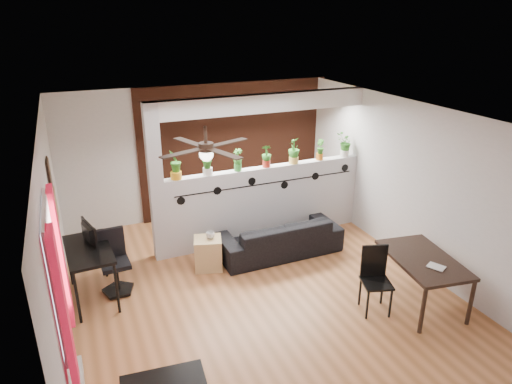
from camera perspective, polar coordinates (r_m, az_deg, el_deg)
name	(u,v)px	position (r m, az deg, el deg)	size (l,w,h in m)	color
room_shell	(258,209)	(6.31, 0.26, -2.09)	(6.30, 7.10, 2.90)	#9A5C32
partition_wall	(266,203)	(8.11, 1.27, -1.36)	(3.60, 0.18, 1.35)	#BCBCC1
ceiling_header	(267,103)	(7.61, 1.38, 11.06)	(3.60, 0.18, 0.30)	silver
pier_column	(156,185)	(7.36, -12.39, 0.91)	(0.22, 0.20, 2.60)	#BCBCC1
brick_panel	(236,148)	(9.19, -2.47, 5.51)	(3.90, 0.05, 2.60)	#AF5132
vine_decal	(269,183)	(7.88, 1.58, 1.10)	(3.31, 0.01, 0.30)	black
window_assembly	(58,278)	(4.73, -23.49, -9.79)	(0.09, 1.30, 1.55)	white
corkboard	(56,209)	(6.74, -23.75, -1.96)	(0.03, 0.60, 0.45)	#A5774F
framed_art	(49,175)	(6.53, -24.41, 1.91)	(0.03, 0.34, 0.44)	#8C7259
ceiling_fan	(206,150)	(5.44, -6.26, 5.27)	(1.19, 1.19, 0.43)	black
potted_plant_0	(175,164)	(7.32, -10.05, 3.50)	(0.30, 0.32, 0.48)	orange
potted_plant_1	(207,161)	(7.46, -6.10, 3.86)	(0.27, 0.29, 0.44)	white
potted_plant_2	(238,159)	(7.63, -2.30, 4.11)	(0.23, 0.23, 0.38)	#338932
potted_plant_3	(266,155)	(7.82, 1.32, 4.62)	(0.23, 0.20, 0.39)	#B02A1C
potted_plant_4	(294,150)	(8.03, 4.76, 5.26)	(0.31, 0.30, 0.46)	#E6BD51
potted_plant_5	(320,149)	(8.29, 8.00, 5.35)	(0.16, 0.19, 0.38)	#C66817
potted_plant_6	(345,144)	(8.56, 11.07, 5.87)	(0.25, 0.21, 0.44)	silver
sofa	(279,237)	(7.75, 2.93, -5.69)	(1.97, 0.78, 0.58)	black
cube_shelf	(208,253)	(7.35, -6.01, -7.64)	(0.43, 0.38, 0.52)	tan
cup	(210,235)	(7.22, -5.72, -5.39)	(0.13, 0.13, 0.11)	gray
computer_desk	(89,253)	(6.77, -20.20, -7.18)	(0.65, 1.14, 0.80)	black
monitor	(86,238)	(6.84, -20.46, -5.41)	(0.05, 0.30, 0.17)	black
office_chair	(115,266)	(6.99, -17.21, -8.77)	(0.49, 0.49, 0.94)	black
dining_table	(423,263)	(6.73, 20.13, -8.30)	(0.97, 1.40, 0.71)	black
book	(434,269)	(6.44, 21.35, -9.00)	(0.16, 0.21, 0.02)	gray
folding_chair	(375,273)	(6.46, 14.66, -9.76)	(0.47, 0.47, 0.93)	black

